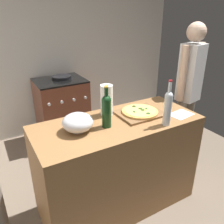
# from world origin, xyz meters

# --- Properties ---
(ground_plane) EXTENTS (4.36, 3.11, 0.02)m
(ground_plane) POSITION_xyz_m (0.00, 1.25, -0.01)
(ground_plane) COLOR #6B5B4C
(kitchen_wall_rear) EXTENTS (4.36, 0.10, 2.60)m
(kitchen_wall_rear) POSITION_xyz_m (0.00, 2.56, 1.30)
(kitchen_wall_rear) COLOR #BCB7AD
(kitchen_wall_rear) RESTS_ON ground_plane
(counter) EXTENTS (1.44, 0.63, 0.90)m
(counter) POSITION_xyz_m (0.13, 0.64, 0.45)
(counter) COLOR olive
(counter) RESTS_ON ground_plane
(cutting_board) EXTENTS (0.40, 0.32, 0.02)m
(cutting_board) POSITION_xyz_m (0.37, 0.66, 0.91)
(cutting_board) COLOR brown
(cutting_board) RESTS_ON counter
(pizza) EXTENTS (0.33, 0.33, 0.03)m
(pizza) POSITION_xyz_m (0.37, 0.66, 0.93)
(pizza) COLOR tan
(pizza) RESTS_ON cutting_board
(mixing_bowl) EXTENTS (0.24, 0.24, 0.15)m
(mixing_bowl) POSITION_xyz_m (-0.23, 0.65, 0.98)
(mixing_bowl) COLOR #B2B2B7
(mixing_bowl) RESTS_ON counter
(paper_towel_roll) EXTENTS (0.11, 0.11, 0.28)m
(paper_towel_roll) POSITION_xyz_m (0.11, 0.81, 1.04)
(paper_towel_roll) COLOR white
(paper_towel_roll) RESTS_ON counter
(wine_bottle_green) EXTENTS (0.06, 0.06, 0.38)m
(wine_bottle_green) POSITION_xyz_m (0.44, 0.39, 1.06)
(wine_bottle_green) COLOR silver
(wine_bottle_green) RESTS_ON counter
(wine_bottle_clear) EXTENTS (0.08, 0.08, 0.34)m
(wine_bottle_clear) POSITION_xyz_m (-0.00, 0.61, 1.05)
(wine_bottle_clear) COLOR #143819
(wine_bottle_clear) RESTS_ON counter
(recipe_sheet) EXTENTS (0.23, 0.18, 0.00)m
(recipe_sheet) POSITION_xyz_m (0.70, 0.47, 0.90)
(recipe_sheet) COLOR white
(recipe_sheet) RESTS_ON counter
(stove) EXTENTS (0.67, 0.59, 0.93)m
(stove) POSITION_xyz_m (0.11, 2.16, 0.45)
(stove) COLOR brown
(stove) RESTS_ON ground_plane
(person_in_red) EXTENTS (0.38, 0.24, 1.66)m
(person_in_red) POSITION_xyz_m (1.18, 0.85, 0.96)
(person_in_red) COLOR slate
(person_in_red) RESTS_ON ground_plane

